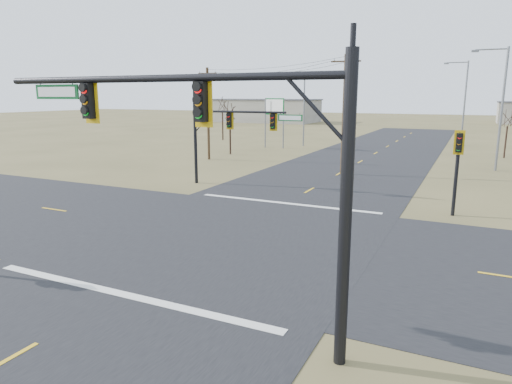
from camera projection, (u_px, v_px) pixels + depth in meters
ground at (229, 236)px, 22.31m from camera, size 320.00×320.00×0.00m
road_ew at (229, 236)px, 22.30m from camera, size 160.00×14.00×0.02m
road_ns at (229, 236)px, 22.30m from camera, size 14.00×160.00×0.02m
stop_bar_near at (124, 294)px, 15.68m from camera, size 12.00×0.40×0.01m
stop_bar_far at (286, 203)px, 28.92m from camera, size 12.00×0.40×0.01m
mast_arm_near at (217, 137)px, 12.08m from camera, size 11.29×0.42×7.79m
mast_arm_far at (232, 127)px, 33.50m from camera, size 8.82×0.53×6.16m
pedestal_signal_ne at (458, 155)px, 25.27m from camera, size 0.61×0.53×4.88m
utility_pole_near at (344, 114)px, 38.61m from camera, size 2.47×0.29×10.09m
utility_pole_far at (208, 113)px, 47.91m from camera, size 2.33×0.36×9.55m
highway_sign at (274, 113)px, 58.72m from camera, size 3.19×1.33×6.38m
streetlight_a at (500, 102)px, 40.42m from camera, size 3.04×0.40×10.89m
streetlight_b at (463, 98)px, 61.73m from camera, size 3.14×0.33×11.26m
streetlight_c at (306, 106)px, 60.67m from camera, size 2.67×0.43×9.53m
bare_tree_a at (230, 110)px, 52.20m from camera, size 3.32×3.32×6.36m
bare_tree_b at (222, 103)px, 69.03m from camera, size 2.75×2.75×6.90m
bare_tree_c at (508, 118)px, 49.25m from camera, size 2.48×2.48×5.51m
warehouse_left at (261, 111)px, 118.03m from camera, size 28.00×14.00×5.50m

